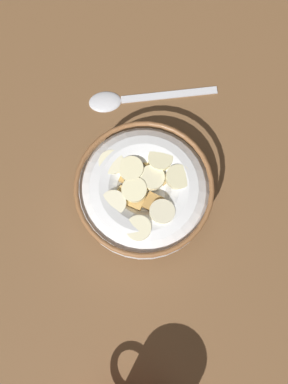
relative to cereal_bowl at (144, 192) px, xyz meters
The scene contains 3 objects.
ground_plane 4.15cm from the cereal_bowl, 151.27° to the left, with size 111.40×111.40×2.00cm, color brown.
cereal_bowl is the anchor object (origin of this frame).
spoon 13.85cm from the cereal_bowl, 41.21° to the right, with size 13.64×13.47×0.80cm.
Camera 1 is at (-7.69, 9.82, 55.25)cm, focal length 42.09 mm.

